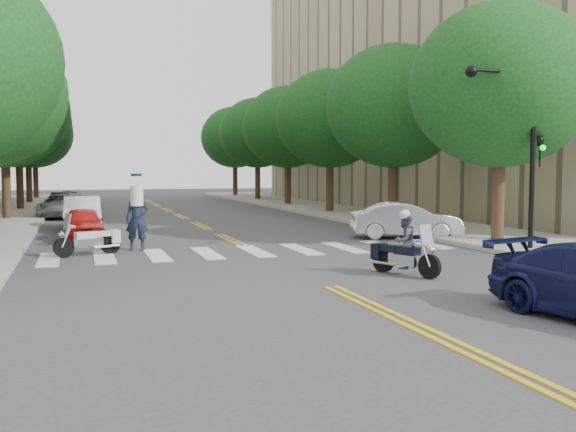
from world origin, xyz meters
name	(u,v)px	position (x,y,z in m)	size (l,w,h in m)	color
ground	(331,287)	(0.00, 0.00, 0.00)	(140.00, 140.00, 0.00)	#38383A
sidewalk_right	(341,212)	(9.50, 22.00, 0.07)	(5.00, 60.00, 0.15)	#9E9991
building_right	(531,53)	(26.00, 26.00, 11.00)	(26.00, 44.00, 22.00)	tan
tree_l_2	(4,110)	(-8.80, 22.00, 5.55)	(6.40, 6.40, 8.45)	#382316
tree_l_3	(18,121)	(-8.80, 30.00, 5.55)	(6.40, 6.40, 8.45)	#382316
tree_l_4	(27,129)	(-8.80, 38.00, 5.55)	(6.40, 6.40, 8.45)	#382316
tree_l_5	(34,134)	(-8.80, 46.00, 5.55)	(6.40, 6.40, 8.45)	#382316
tree_r_0	(501,85)	(8.80, 6.00, 5.55)	(6.40, 6.40, 8.45)	#382316
tree_r_1	(394,106)	(8.80, 14.00, 5.55)	(6.40, 6.40, 8.45)	#382316
tree_r_2	(330,119)	(8.80, 22.00, 5.55)	(6.40, 6.40, 8.45)	#382316
tree_r_3	(288,127)	(8.80, 30.00, 5.55)	(6.40, 6.40, 8.45)	#382316
tree_r_4	(258,133)	(8.80, 38.00, 5.55)	(6.40, 6.40, 8.45)	#382316
tree_r_5	(235,137)	(8.80, 46.00, 5.55)	(6.40, 6.40, 8.45)	#382316
traffic_signal_pole	(520,134)	(7.72, 3.50, 3.72)	(2.82, 0.42, 6.00)	black
motorcycle_police	(403,246)	(2.32, 0.96, 0.73)	(1.06, 1.92, 1.64)	black
motorcycle_parked	(93,240)	(-4.94, 7.16, 0.46)	(1.99, 0.92, 1.32)	black
officer_standing	(137,219)	(-3.55, 7.96, 1.00)	(0.73, 0.48, 2.01)	#171F34
convertible	(406,220)	(6.50, 8.50, 0.68)	(1.45, 4.15, 1.37)	#BCBCBE
parked_car_a	(83,224)	(-5.20, 11.65, 0.61)	(1.43, 3.55, 1.21)	red
parked_car_b	(82,213)	(-5.20, 16.00, 0.71)	(1.51, 4.33, 1.43)	white
parked_car_c	(60,206)	(-6.30, 23.50, 0.63)	(2.08, 4.52, 1.26)	#B4B8BC
parked_car_d	(61,203)	(-6.30, 25.96, 0.63)	(1.76, 4.33, 1.26)	black
parked_car_e	(72,199)	(-5.72, 31.38, 0.65)	(1.54, 3.84, 1.31)	gray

